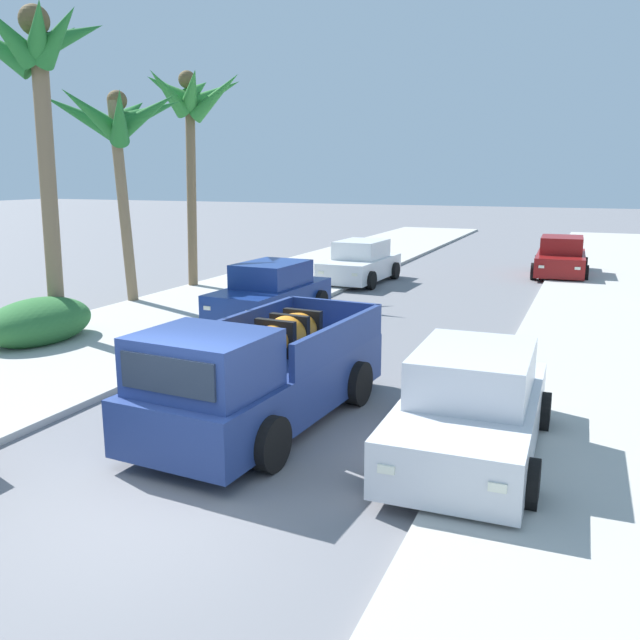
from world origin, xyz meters
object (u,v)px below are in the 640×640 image
(pickup_truck, at_px, (260,376))
(hedge_bush, at_px, (39,322))
(car_left_near, at_px, (271,292))
(car_right_mid, at_px, (361,263))
(car_right_near, at_px, (561,258))
(car_left_far, at_px, (471,407))
(palm_tree_left_back, at_px, (192,106))
(palm_tree_right_fore, at_px, (117,124))
(palm_tree_left_mid, at_px, (35,67))

(pickup_truck, xyz_separation_m, hedge_bush, (-7.08, 2.55, -0.26))
(car_left_near, xyz_separation_m, car_right_mid, (0.24, 6.83, 0.00))
(car_left_near, bearing_deg, hedge_bush, -127.11)
(car_left_near, relative_size, car_right_near, 1.01)
(pickup_truck, height_order, car_right_mid, pickup_truck)
(car_left_near, height_order, car_right_mid, same)
(car_left_far, bearing_deg, car_left_near, 133.03)
(palm_tree_left_back, relative_size, hedge_bush, 2.61)
(palm_tree_right_fore, bearing_deg, car_left_near, 0.34)
(car_left_near, bearing_deg, palm_tree_left_mid, -132.47)
(pickup_truck, height_order, car_right_near, pickup_truck)
(car_right_near, height_order, palm_tree_right_fore, palm_tree_right_fore)
(palm_tree_left_back, bearing_deg, car_left_far, -43.48)
(palm_tree_right_fore, bearing_deg, hedge_bush, -75.32)
(car_right_near, distance_m, car_left_far, 18.50)
(palm_tree_left_mid, xyz_separation_m, palm_tree_left_back, (-0.88, 7.61, -0.10))
(car_right_near, height_order, palm_tree_left_mid, palm_tree_left_mid)
(palm_tree_left_back, bearing_deg, pickup_truck, -53.27)
(palm_tree_left_back, height_order, hedge_bush, palm_tree_left_back)
(car_left_far, relative_size, hedge_bush, 1.53)
(car_left_near, xyz_separation_m, palm_tree_left_mid, (-3.72, -4.07, 5.51))
(car_right_near, height_order, palm_tree_left_back, palm_tree_left_back)
(pickup_truck, height_order, palm_tree_right_fore, palm_tree_right_fore)
(car_right_near, distance_m, palm_tree_right_fore, 16.96)
(pickup_truck, distance_m, hedge_bush, 7.53)
(palm_tree_left_back, distance_m, hedge_bush, 10.04)
(car_left_near, distance_m, palm_tree_right_fore, 6.66)
(palm_tree_right_fore, xyz_separation_m, palm_tree_left_back, (0.23, 3.57, 0.82))
(palm_tree_left_back, bearing_deg, palm_tree_right_fore, -93.67)
(car_right_near, relative_size, car_right_mid, 1.00)
(car_right_near, xyz_separation_m, car_left_far, (-0.19, -18.50, 0.00))
(pickup_truck, bearing_deg, palm_tree_right_fore, 138.84)
(car_left_near, height_order, palm_tree_left_mid, palm_tree_left_mid)
(car_right_near, bearing_deg, palm_tree_left_mid, -124.75)
(car_right_mid, height_order, palm_tree_left_back, palm_tree_left_back)
(car_right_mid, height_order, hedge_bush, car_right_mid)
(car_left_near, height_order, car_left_far, same)
(palm_tree_left_mid, bearing_deg, car_right_mid, 70.00)
(car_right_mid, bearing_deg, palm_tree_left_mid, -110.00)
(car_right_mid, distance_m, palm_tree_right_fore, 9.69)
(pickup_truck, bearing_deg, car_left_far, 1.46)
(palm_tree_left_mid, distance_m, hedge_bush, 5.71)
(car_right_near, relative_size, hedge_bush, 1.54)
(car_right_near, xyz_separation_m, palm_tree_left_mid, (-10.65, -15.36, 5.51))
(car_right_mid, xyz_separation_m, car_left_far, (6.49, -14.04, 0.00))
(pickup_truck, bearing_deg, car_right_mid, 102.91)
(car_left_near, height_order, palm_tree_right_fore, palm_tree_right_fore)
(car_left_far, relative_size, palm_tree_left_back, 0.59)
(pickup_truck, relative_size, car_left_near, 1.23)
(car_right_mid, distance_m, palm_tree_left_back, 7.97)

